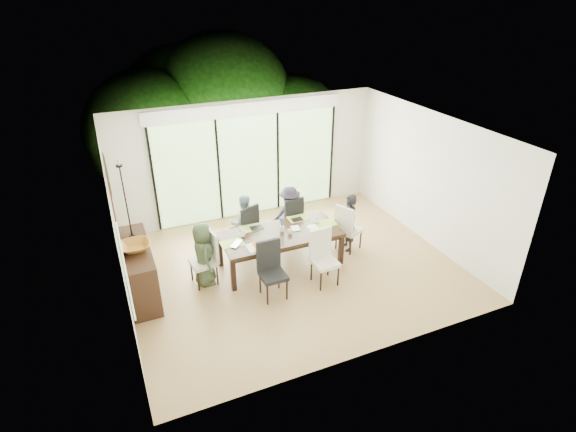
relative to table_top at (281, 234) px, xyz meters
name	(u,v)px	position (x,y,z in m)	size (l,w,h in m)	color
floor	(293,268)	(0.17, -0.20, -0.68)	(6.00, 5.00, 0.01)	olive
ceiling	(294,131)	(0.17, -0.20, 2.03)	(6.00, 5.00, 0.01)	white
wall_back	(248,159)	(0.17, 2.31, 0.68)	(6.00, 0.02, 2.70)	silver
wall_front	(370,281)	(0.17, -2.71, 0.68)	(6.00, 0.02, 2.70)	beige
wall_left	(117,238)	(-2.84, -0.20, 0.68)	(0.02, 5.00, 2.70)	silver
wall_right	(429,179)	(3.18, -0.20, 0.68)	(0.02, 5.00, 2.70)	silver
glass_doors	(249,166)	(0.17, 2.27, 0.53)	(4.20, 0.02, 2.30)	#598C3F
blinds_header	(247,109)	(0.17, 2.26, 1.83)	(4.40, 0.06, 0.28)	white
mullion_a	(154,181)	(-1.93, 2.26, 0.53)	(0.05, 0.04, 2.30)	black
mullion_b	(219,171)	(-0.53, 2.26, 0.53)	(0.05, 0.04, 2.30)	black
mullion_c	(278,162)	(0.87, 2.26, 0.53)	(0.05, 0.04, 2.30)	black
mullion_d	(331,154)	(2.27, 2.26, 0.53)	(0.05, 0.04, 2.30)	black
side_window	(126,270)	(-2.80, -1.40, 0.83)	(0.02, 0.90, 1.00)	#8CAD7F
deck	(239,200)	(0.17, 3.20, -0.72)	(6.00, 1.80, 0.10)	brown
rail_top	(229,168)	(0.17, 4.00, -0.12)	(6.00, 0.08, 0.06)	#4E3021
foliage_left	(148,132)	(-1.63, 5.00, 0.77)	(3.20, 3.20, 3.20)	#14380F
foliage_mid	(223,105)	(0.57, 5.60, 1.13)	(4.00, 4.00, 4.00)	#14380F
foliage_right	(293,124)	(2.37, 4.80, 0.59)	(2.80, 2.80, 2.80)	#14380F
foliage_far	(183,109)	(-0.43, 6.30, 0.95)	(3.60, 3.60, 3.60)	#14380F
table_top	(281,234)	(0.00, 0.00, 0.00)	(2.24, 1.03, 0.06)	black
table_apron	(281,238)	(0.00, 0.00, -0.08)	(2.06, 0.84, 0.09)	black
table_leg_fl	(233,275)	(-1.08, -0.43, -0.35)	(0.08, 0.08, 0.65)	black
table_leg_fr	(341,249)	(1.08, -0.43, -0.35)	(0.08, 0.08, 0.65)	black
table_leg_bl	(220,251)	(-1.08, 0.43, -0.35)	(0.08, 0.08, 0.65)	black
table_leg_br	(321,229)	(1.08, 0.43, -0.35)	(0.08, 0.08, 0.65)	black
chair_left_end	(203,259)	(-1.50, 0.00, -0.16)	(0.43, 0.43, 1.03)	silver
chair_right_end	(349,226)	(1.50, 0.00, -0.16)	(0.43, 0.43, 1.03)	silver
chair_far_left	(244,226)	(-0.45, 0.85, -0.16)	(0.43, 0.43, 1.03)	black
chair_far_right	(289,217)	(0.55, 0.85, -0.16)	(0.43, 0.43, 1.03)	black
chair_near_left	(273,272)	(-0.50, -0.87, -0.16)	(0.43, 0.43, 1.03)	black
chair_near_right	(325,259)	(0.50, -0.87, -0.16)	(0.43, 0.43, 1.03)	silver
person_left_end	(204,254)	(-1.48, 0.00, -0.07)	(0.56, 0.35, 1.21)	#38472F
person_right_end	(349,223)	(1.48, 0.00, -0.07)	(0.56, 0.35, 1.21)	black
person_far_left	(244,223)	(-0.45, 0.83, -0.07)	(0.56, 0.35, 1.21)	#7C9EB3
person_far_right	(290,214)	(0.55, 0.83, -0.07)	(0.56, 0.35, 1.21)	#271F2F
placemat_left	(232,243)	(-0.95, 0.00, 0.03)	(0.41, 0.30, 0.01)	#8DC345
placemat_right	(325,223)	(0.95, 0.00, 0.03)	(0.41, 0.30, 0.01)	#87B23F
placemat_far_l	(251,228)	(-0.45, 0.40, 0.03)	(0.41, 0.30, 0.01)	olive
placemat_far_r	(298,218)	(0.55, 0.40, 0.03)	(0.41, 0.30, 0.01)	#99B13F
placemat_paper	(258,247)	(-0.55, -0.30, 0.03)	(0.41, 0.30, 0.01)	white
tablet_far_l	(257,228)	(-0.35, 0.35, 0.04)	(0.24, 0.17, 0.01)	black
tablet_far_r	(297,220)	(0.50, 0.35, 0.04)	(0.22, 0.16, 0.01)	black
papers	(315,227)	(0.70, -0.05, 0.03)	(0.28, 0.21, 0.00)	white
platter_base	(258,246)	(-0.55, -0.30, 0.04)	(0.24, 0.24, 0.02)	white
platter_snacks	(258,245)	(-0.55, -0.30, 0.06)	(0.19, 0.19, 0.01)	#C15316
vase	(282,229)	(0.05, 0.05, 0.08)	(0.07, 0.07, 0.11)	silver
hyacinth_stems	(282,223)	(0.05, 0.05, 0.20)	(0.04, 0.04, 0.15)	#337226
hyacinth_blooms	(282,219)	(0.05, 0.05, 0.29)	(0.10, 0.10, 0.10)	#485DB4
laptop	(239,244)	(-0.85, -0.10, 0.04)	(0.31, 0.20, 0.02)	silver
cup_a	(242,235)	(-0.70, 0.15, 0.07)	(0.12, 0.12, 0.09)	white
cup_b	(290,232)	(0.15, -0.10, 0.07)	(0.09, 0.09, 0.09)	white
cup_c	(316,221)	(0.80, 0.10, 0.07)	(0.12, 0.12, 0.09)	white
book	(292,229)	(0.25, 0.05, 0.04)	(0.15, 0.21, 0.02)	white
sideboard	(139,270)	(-2.59, 0.16, -0.20)	(0.47, 1.67, 0.94)	black
bowl	(135,246)	(-2.59, 0.06, 0.33)	(0.50, 0.50, 0.12)	#9B6622
candlestick_base	(132,236)	(-2.59, 0.51, 0.29)	(0.10, 0.10, 0.04)	black
candlestick_shaft	(126,202)	(-2.59, 0.51, 0.94)	(0.03, 0.03, 1.30)	black
candlestick_pan	(119,166)	(-2.59, 0.51, 1.59)	(0.10, 0.10, 0.03)	black
candle	(119,162)	(-2.59, 0.51, 1.65)	(0.04, 0.04, 0.10)	silver
tapestry	(113,207)	(-2.80, 0.20, 1.03)	(0.02, 1.00, 1.50)	brown
art_frame	(107,176)	(-2.80, 1.50, 1.08)	(0.03, 0.55, 0.65)	black
art_canvas	(108,176)	(-2.78, 1.50, 1.08)	(0.01, 0.45, 0.55)	#1C5B59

